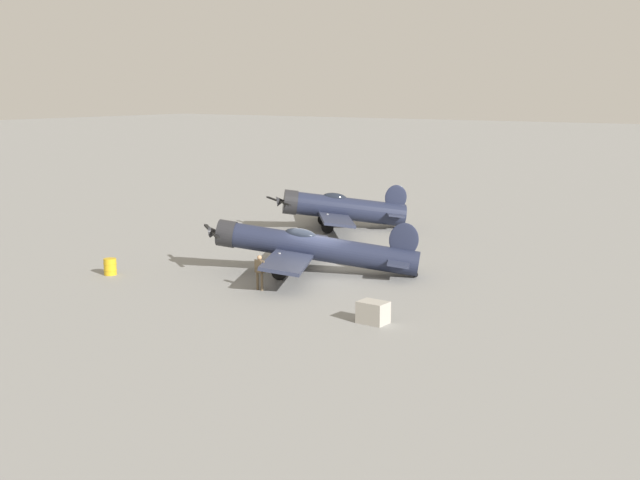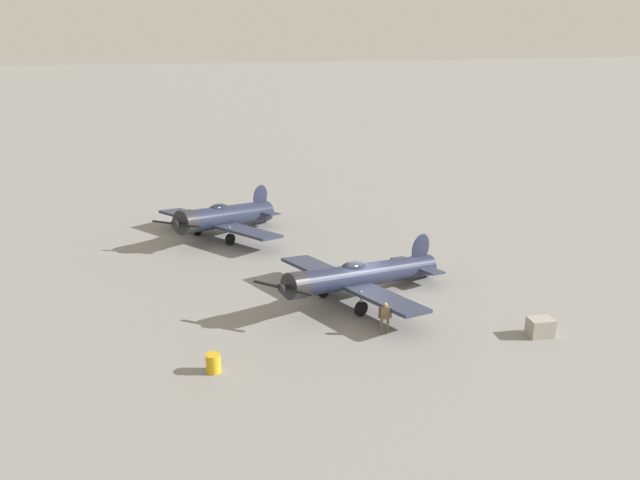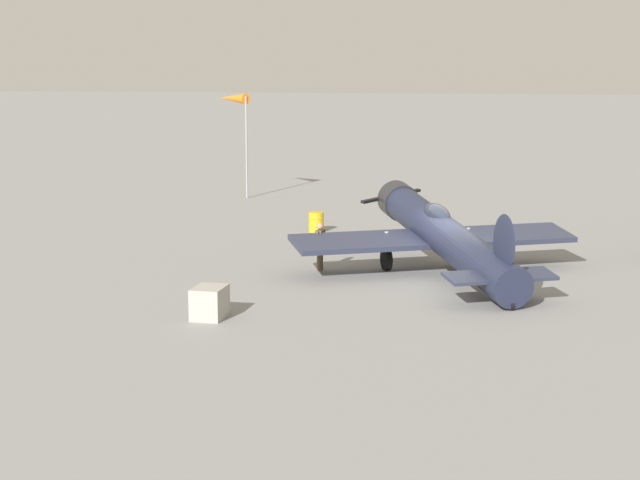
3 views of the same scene
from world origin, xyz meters
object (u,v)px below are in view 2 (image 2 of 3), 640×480
at_px(airplane_foreground, 360,276).
at_px(equipment_crate, 540,327).
at_px(airplane_mid_apron, 223,217).
at_px(ground_crew_mechanic, 385,315).
at_px(fuel_drum, 213,363).

bearing_deg(airplane_foreground, equipment_crate, 114.33).
distance_m(airplane_mid_apron, equipment_crate, 23.21).
bearing_deg(airplane_mid_apron, airplane_foreground, 78.04).
height_order(ground_crew_mechanic, fuel_drum, ground_crew_mechanic).
bearing_deg(ground_crew_mechanic, fuel_drum, 109.41).
bearing_deg(ground_crew_mechanic, equipment_crate, -96.26).
relative_size(airplane_foreground, airplane_mid_apron, 1.21).
height_order(airplane_foreground, ground_crew_mechanic, airplane_foreground).
relative_size(airplane_foreground, fuel_drum, 13.27).
xyz_separation_m(equipment_crate, fuel_drum, (-15.78, 0.07, -0.03)).
xyz_separation_m(airplane_foreground, airplane_mid_apron, (-6.39, 12.58, 0.02)).
relative_size(airplane_foreground, ground_crew_mechanic, 6.71).
xyz_separation_m(airplane_foreground, ground_crew_mechanic, (0.05, -4.23, -0.37)).
bearing_deg(ground_crew_mechanic, airplane_foreground, 8.36).
bearing_deg(airplane_foreground, airplane_mid_apron, -89.49).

